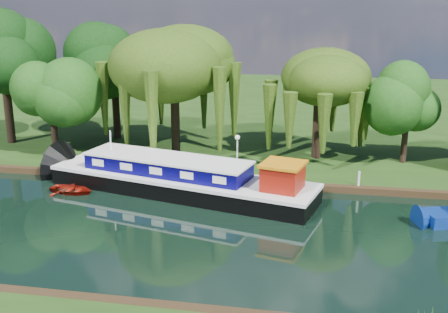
# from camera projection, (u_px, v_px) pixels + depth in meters

# --- Properties ---
(ground) EXTENTS (120.00, 120.00, 0.00)m
(ground) POSITION_uv_depth(u_px,v_px,m) (198.00, 233.00, 30.98)
(ground) COLOR black
(far_bank) EXTENTS (120.00, 52.00, 0.45)m
(far_bank) POSITION_uv_depth(u_px,v_px,m) (266.00, 109.00, 63.02)
(far_bank) COLOR #1A320D
(far_bank) RESTS_ON ground
(dutch_barge) EXTENTS (18.64, 8.29, 3.84)m
(dutch_barge) POSITION_uv_depth(u_px,v_px,m) (183.00, 179.00, 36.90)
(dutch_barge) COLOR black
(dutch_barge) RESTS_ON ground
(red_dinghy) EXTENTS (3.26, 2.52, 0.62)m
(red_dinghy) POSITION_uv_depth(u_px,v_px,m) (72.00, 193.00, 37.22)
(red_dinghy) COLOR maroon
(red_dinghy) RESTS_ON ground
(willow_left) EXTENTS (7.91, 7.91, 9.48)m
(willow_left) POSITION_uv_depth(u_px,v_px,m) (174.00, 66.00, 43.48)
(willow_left) COLOR black
(willow_left) RESTS_ON far_bank
(willow_right) EXTENTS (6.14, 6.14, 7.48)m
(willow_right) POSITION_uv_depth(u_px,v_px,m) (319.00, 88.00, 42.17)
(willow_right) COLOR black
(willow_right) RESTS_ON far_bank
(tree_far_left) EXTENTS (4.54, 4.54, 7.31)m
(tree_far_left) POSITION_uv_depth(u_px,v_px,m) (51.00, 92.00, 42.91)
(tree_far_left) COLOR black
(tree_far_left) RESTS_ON far_bank
(tree_far_back) EXTENTS (5.99, 5.99, 10.07)m
(tree_far_back) POSITION_uv_depth(u_px,v_px,m) (3.00, 60.00, 46.13)
(tree_far_back) COLOR black
(tree_far_back) RESTS_ON far_bank
(tree_far_mid) EXTENTS (5.58, 5.58, 9.13)m
(tree_far_mid) POSITION_uv_depth(u_px,v_px,m) (114.00, 66.00, 47.82)
(tree_far_mid) COLOR black
(tree_far_mid) RESTS_ON far_bank
(tree_far_right) EXTENTS (4.00, 4.00, 6.54)m
(tree_far_right) POSITION_uv_depth(u_px,v_px,m) (408.00, 103.00, 41.18)
(tree_far_right) COLOR black
(tree_far_right) RESTS_ON far_bank
(lamppost) EXTENTS (0.36, 0.36, 2.56)m
(lamppost) POSITION_uv_depth(u_px,v_px,m) (237.00, 143.00, 40.13)
(lamppost) COLOR silver
(lamppost) RESTS_ON far_bank
(mooring_posts) EXTENTS (19.16, 0.16, 1.00)m
(mooring_posts) POSITION_uv_depth(u_px,v_px,m) (218.00, 171.00, 38.73)
(mooring_posts) COLOR silver
(mooring_posts) RESTS_ON far_bank
(reeds_near) EXTENTS (33.70, 1.50, 1.10)m
(reeds_near) POSITION_uv_depth(u_px,v_px,m) (322.00, 309.00, 22.47)
(reeds_near) COLOR #1C4412
(reeds_near) RESTS_ON ground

